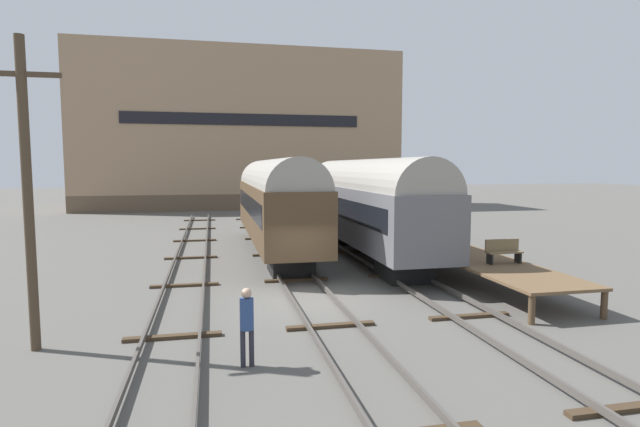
# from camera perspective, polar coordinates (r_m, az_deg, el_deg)

# --- Properties ---
(ground_plane) EXTENTS (200.00, 200.00, 0.00)m
(ground_plane) POSITION_cam_1_polar(r_m,az_deg,el_deg) (17.62, -1.08, -9.90)
(ground_plane) COLOR #56544F
(track_left) EXTENTS (2.60, 60.00, 0.26)m
(track_left) POSITION_cam_1_polar(r_m,az_deg,el_deg) (17.31, -15.72, -9.90)
(track_left) COLOR #4C4742
(track_left) RESTS_ON ground
(track_middle) EXTENTS (2.60, 60.00, 0.26)m
(track_middle) POSITION_cam_1_polar(r_m,az_deg,el_deg) (17.58, -1.08, -9.45)
(track_middle) COLOR #4C4742
(track_middle) RESTS_ON ground
(track_right) EXTENTS (2.60, 60.00, 0.26)m
(track_right) POSITION_cam_1_polar(r_m,az_deg,el_deg) (18.90, 12.26, -8.52)
(track_right) COLOR #4C4742
(track_right) RESTS_ON ground
(train_car_brown) EXTENTS (2.88, 15.90, 5.04)m
(train_car_brown) POSITION_cam_1_polar(r_m,az_deg,el_deg) (26.64, -5.13, 1.56)
(train_car_brown) COLOR black
(train_car_brown) RESTS_ON ground
(train_car_grey) EXTENTS (2.98, 15.62, 5.01)m
(train_car_grey) POSITION_cam_1_polar(r_m,az_deg,el_deg) (25.43, 5.37, 1.30)
(train_car_grey) COLOR black
(train_car_grey) RESTS_ON ground
(station_platform) EXTENTS (2.79, 15.40, 0.98)m
(station_platform) POSITION_cam_1_polar(r_m,az_deg,el_deg) (23.06, 14.76, -4.11)
(station_platform) COLOR brown
(station_platform) RESTS_ON ground
(bench) EXTENTS (1.40, 0.40, 0.91)m
(bench) POSITION_cam_1_polar(r_m,az_deg,el_deg) (20.20, 20.21, -3.99)
(bench) COLOR brown
(bench) RESTS_ON station_platform
(person_worker) EXTENTS (0.32, 0.32, 1.86)m
(person_worker) POSITION_cam_1_polar(r_m,az_deg,el_deg) (11.90, -8.36, -11.85)
(person_worker) COLOR #282833
(person_worker) RESTS_ON ground
(utility_pole) EXTENTS (1.80, 0.24, 7.81)m
(utility_pole) POSITION_cam_1_polar(r_m,az_deg,el_deg) (14.27, -30.45, 2.31)
(utility_pole) COLOR #473828
(utility_pole) RESTS_ON ground
(warehouse_building) EXTENTS (34.90, 10.15, 17.27)m
(warehouse_building) POSITION_cam_1_polar(r_m,az_deg,el_deg) (58.23, -9.01, 9.27)
(warehouse_building) COLOR brown
(warehouse_building) RESTS_ON ground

